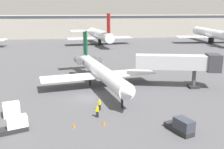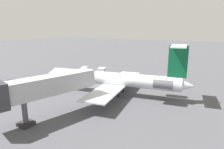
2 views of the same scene
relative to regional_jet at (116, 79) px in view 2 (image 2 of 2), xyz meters
name	(u,v)px [view 2 (image 2 of 2)]	position (x,y,z in m)	size (l,w,h in m)	color
ground_plane	(96,86)	(-2.49, -6.88, -3.27)	(400.00, 400.00, 0.10)	#4C4C51
regional_jet	(116,79)	(0.00, 0.00, 0.00)	(22.46, 30.24, 9.93)	silver
jet_bridge	(39,88)	(15.38, -3.06, 1.57)	(15.65, 6.28, 6.49)	#ADADB2
ground_crew_marshaller	(67,79)	(-1.55, -14.93, -2.36)	(0.46, 0.36, 1.69)	black
ground_crew_loader	(73,81)	(-1.02, -12.41, -2.36)	(0.43, 0.48, 1.69)	black
baggage_tug_lead	(85,70)	(-11.81, -17.92, -2.38)	(4.24, 2.73, 1.90)	#262628
baggage_tug_trailing	(16,84)	(8.06, -20.85, -2.38)	(2.70, 4.24, 1.90)	#262628
cargo_container_uld	(102,71)	(-13.29, -12.88, -2.28)	(2.66, 2.44, 1.87)	silver
traffic_cone_near	(68,77)	(-4.72, -17.76, -2.94)	(0.36, 0.36, 0.55)	orange
traffic_cone_mid	(58,80)	(-0.90, -17.55, -2.94)	(0.36, 0.36, 0.55)	orange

